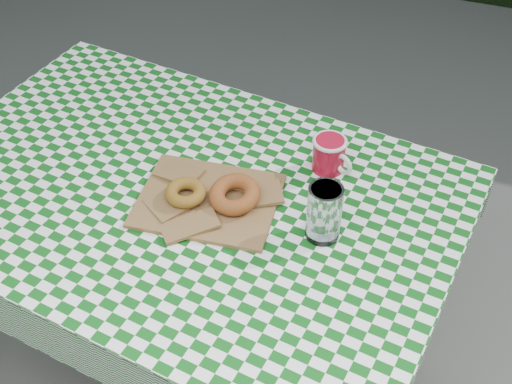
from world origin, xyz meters
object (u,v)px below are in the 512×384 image
Objects in this scene: paper_bag at (208,199)px; coffee_mug at (329,154)px; table at (191,296)px; drinking_glass at (324,212)px.

coffee_mug is at bearing 42.97° from paper_bag.
table is 9.26× the size of drinking_glass.
table is 0.40m from paper_bag.
drinking_glass is at bearing -1.72° from paper_bag.
paper_bag is (0.07, -0.01, 0.39)m from table.
paper_bag is 0.27m from drinking_glass.
paper_bag is at bearing -107.02° from coffee_mug.
table is 0.55m from coffee_mug.
drinking_glass is (0.27, -0.01, 0.06)m from paper_bag.
coffee_mug is at bearing 102.57° from drinking_glass.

